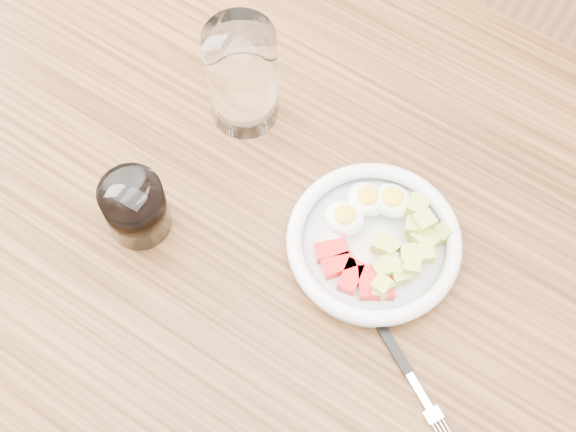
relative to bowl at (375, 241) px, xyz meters
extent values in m
plane|color=brown|center=(-0.09, -0.04, -0.79)|extent=(4.00, 4.00, 0.00)
cube|color=brown|center=(-0.74, 0.31, -0.42)|extent=(0.07, 0.07, 0.73)
cube|color=brown|center=(-0.09, -0.04, -0.04)|extent=(1.50, 0.90, 0.04)
cylinder|color=white|center=(0.00, 0.00, -0.01)|extent=(0.20, 0.20, 0.01)
torus|color=white|center=(0.00, 0.00, 0.00)|extent=(0.21, 0.21, 0.02)
cube|color=red|center=(-0.04, -0.04, 0.00)|extent=(0.04, 0.04, 0.02)
cube|color=red|center=(-0.02, -0.05, 0.00)|extent=(0.04, 0.04, 0.02)
cube|color=red|center=(0.00, -0.06, 0.00)|extent=(0.03, 0.04, 0.02)
cube|color=red|center=(0.02, -0.05, 0.00)|extent=(0.04, 0.04, 0.02)
cube|color=red|center=(0.04, -0.04, 0.00)|extent=(0.04, 0.04, 0.02)
ellipsoid|color=white|center=(-0.03, 0.04, 0.01)|extent=(0.05, 0.04, 0.03)
ellipsoid|color=yellow|center=(-0.03, 0.04, 0.02)|extent=(0.03, 0.03, 0.01)
ellipsoid|color=white|center=(-0.01, 0.05, 0.01)|extent=(0.05, 0.04, 0.03)
ellipsoid|color=yellow|center=(-0.01, 0.05, 0.02)|extent=(0.03, 0.03, 0.01)
ellipsoid|color=white|center=(-0.04, 0.00, 0.01)|extent=(0.05, 0.04, 0.03)
ellipsoid|color=yellow|center=(-0.04, 0.00, 0.02)|extent=(0.03, 0.03, 0.01)
cube|color=#C2C64C|center=(0.04, -0.05, 0.00)|extent=(0.02, 0.02, 0.02)
cube|color=#C2C64C|center=(0.04, 0.04, 0.02)|extent=(0.02, 0.02, 0.02)
cube|color=#C2C64C|center=(0.05, 0.00, 0.02)|extent=(0.03, 0.03, 0.02)
cube|color=#C2C64C|center=(0.01, -0.01, 0.01)|extent=(0.02, 0.02, 0.02)
cube|color=#C2C64C|center=(0.04, -0.05, 0.00)|extent=(0.02, 0.02, 0.02)
cube|color=#C2C64C|center=(0.04, -0.05, 0.01)|extent=(0.02, 0.02, 0.02)
cube|color=#C2C64C|center=(0.06, 0.01, 0.02)|extent=(0.03, 0.03, 0.02)
cube|color=#C2C64C|center=(0.05, 0.03, 0.01)|extent=(0.03, 0.03, 0.02)
cube|color=#C2C64C|center=(0.04, 0.04, 0.02)|extent=(0.03, 0.03, 0.02)
cube|color=#C2C64C|center=(0.02, 0.00, 0.01)|extent=(0.02, 0.02, 0.02)
cube|color=#C2C64C|center=(0.05, -0.02, 0.01)|extent=(0.02, 0.02, 0.02)
cube|color=#C2C64C|center=(0.04, 0.03, 0.01)|extent=(0.02, 0.02, 0.02)
cube|color=#C2C64C|center=(0.05, -0.01, 0.02)|extent=(0.03, 0.03, 0.02)
cube|color=#C2C64C|center=(0.06, 0.05, 0.00)|extent=(0.02, 0.02, 0.02)
cube|color=#C2C64C|center=(0.03, -0.02, 0.01)|extent=(0.03, 0.03, 0.02)
cube|color=#C2C64C|center=(0.05, -0.02, 0.01)|extent=(0.03, 0.03, 0.02)
cube|color=#C2C64C|center=(0.03, 0.04, 0.01)|extent=(0.03, 0.03, 0.02)
cube|color=#C2C64C|center=(0.04, 0.04, 0.01)|extent=(0.02, 0.02, 0.02)
cube|color=#C2C64C|center=(0.03, -0.03, 0.01)|extent=(0.03, 0.03, 0.02)
cube|color=#C2C64C|center=(0.02, 0.06, 0.02)|extent=(0.03, 0.03, 0.02)
cube|color=black|center=(0.08, -0.09, -0.02)|extent=(0.08, 0.05, 0.01)
cube|color=silver|center=(0.13, -0.13, -0.02)|extent=(0.05, 0.03, 0.00)
cube|color=silver|center=(0.16, -0.14, -0.02)|extent=(0.02, 0.02, 0.00)
cylinder|color=silver|center=(0.18, -0.15, -0.02)|extent=(0.03, 0.02, 0.00)
cylinder|color=silver|center=(0.18, -0.14, -0.02)|extent=(0.03, 0.02, 0.00)
cylinder|color=white|center=(-0.24, 0.07, 0.06)|extent=(0.09, 0.09, 0.16)
cylinder|color=white|center=(-0.26, -0.13, 0.02)|extent=(0.08, 0.08, 0.09)
cylinder|color=black|center=(-0.26, -0.13, 0.02)|extent=(0.07, 0.07, 0.07)
camera|label=1|loc=(0.12, -0.37, 0.89)|focal=50.00mm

